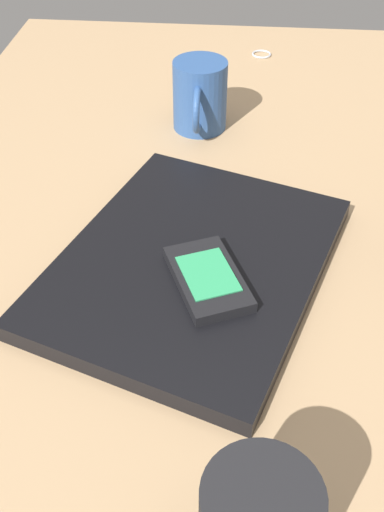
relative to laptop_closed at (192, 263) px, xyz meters
The scene contains 5 objects.
desk_surface 8.95cm from the laptop_closed, 162.77° to the left, with size 120.00×80.00×3.00cm, color tan.
laptop_closed is the anchor object (origin of this frame).
cell_phone_on_laptop 4.49cm from the laptop_closed, 26.34° to the left, with size 11.79×9.54×1.31cm.
coffee_mug 29.95cm from the laptop_closed, behind, with size 10.81×7.33×9.40cm.
key_ring 55.56cm from the laptop_closed, behind, with size 3.31×3.31×0.36cm, color silver.
Camera 1 is at (54.52, 1.56, 45.79)cm, focal length 42.80 mm.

